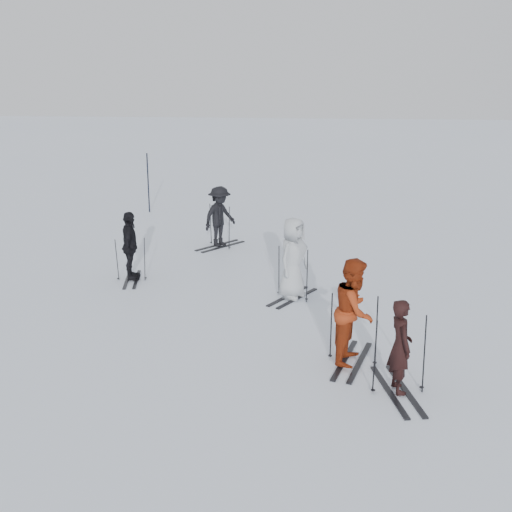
{
  "coord_description": "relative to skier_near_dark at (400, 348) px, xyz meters",
  "views": [
    {
      "loc": [
        1.57,
        -13.11,
        5.11
      ],
      "look_at": [
        0.0,
        1.0,
        1.0
      ],
      "focal_mm": 45.0,
      "sensor_mm": 36.0,
      "label": 1
    }
  ],
  "objects": [
    {
      "name": "ground",
      "position": [
        -2.84,
        3.34,
        -0.79
      ],
      "size": [
        120.0,
        120.0,
        0.0
      ],
      "primitive_type": "plane",
      "color": "silver",
      "rests_on": "ground"
    },
    {
      "name": "skier_near_dark",
      "position": [
        0.0,
        0.0,
        0.0
      ],
      "size": [
        0.5,
        0.65,
        1.58
      ],
      "primitive_type": "imported",
      "rotation": [
        0.0,
        0.0,
        1.8
      ],
      "color": "black",
      "rests_on": "ground"
    },
    {
      "name": "skier_red",
      "position": [
        -0.71,
        1.06,
        0.17
      ],
      "size": [
        0.94,
        1.09,
        1.93
      ],
      "primitive_type": "imported",
      "rotation": [
        0.0,
        0.0,
        1.32
      ],
      "color": "maroon",
      "rests_on": "ground"
    },
    {
      "name": "skier_grey",
      "position": [
        -1.98,
        4.38,
        0.15
      ],
      "size": [
        0.98,
        1.1,
        1.89
      ],
      "primitive_type": "imported",
      "rotation": [
        0.0,
        0.0,
        1.06
      ],
      "color": "#9FA5A9",
      "rests_on": "ground"
    },
    {
      "name": "skier_uphill_left",
      "position": [
        -6.11,
        5.25,
        0.08
      ],
      "size": [
        0.61,
        1.08,
        1.73
      ],
      "primitive_type": "imported",
      "rotation": [
        0.0,
        0.0,
        1.77
      ],
      "color": "black",
      "rests_on": "ground"
    },
    {
      "name": "skier_uphill_far",
      "position": [
        -4.42,
        8.7,
        0.11
      ],
      "size": [
        1.23,
        1.33,
        1.8
      ],
      "primitive_type": "imported",
      "rotation": [
        0.0,
        0.0,
        0.93
      ],
      "color": "black",
      "rests_on": "ground"
    },
    {
      "name": "skis_near_dark",
      "position": [
        0.0,
        -0.0,
        -0.11
      ],
      "size": [
        2.04,
        1.38,
        1.36
      ],
      "primitive_type": null,
      "rotation": [
        0.0,
        0.0,
        1.8
      ],
      "color": "black",
      "rests_on": "ground"
    },
    {
      "name": "skis_red",
      "position": [
        -0.71,
        1.06,
        -0.12
      ],
      "size": [
        2.03,
        1.4,
        1.35
      ],
      "primitive_type": null,
      "rotation": [
        0.0,
        0.0,
        1.32
      ],
      "color": "black",
      "rests_on": "ground"
    },
    {
      "name": "skis_grey",
      "position": [
        -1.98,
        4.38,
        -0.16
      ],
      "size": [
        1.95,
        1.64,
        1.26
      ],
      "primitive_type": null,
      "rotation": [
        0.0,
        0.0,
        1.06
      ],
      "color": "black",
      "rests_on": "ground"
    },
    {
      "name": "skis_uphill_left",
      "position": [
        -6.11,
        5.25,
        -0.23
      ],
      "size": [
        1.67,
        1.1,
        1.13
      ],
      "primitive_type": null,
      "rotation": [
        0.0,
        0.0,
        1.77
      ],
      "color": "black",
      "rests_on": "ground"
    },
    {
      "name": "skis_uphill_far",
      "position": [
        -4.42,
        8.7,
        -0.14
      ],
      "size": [
        2.01,
        1.84,
        1.31
      ],
      "primitive_type": null,
      "rotation": [
        0.0,
        0.0,
        0.93
      ],
      "color": "black",
      "rests_on": "ground"
    },
    {
      "name": "piste_marker",
      "position": [
        -7.86,
        13.24,
        0.31
      ],
      "size": [
        0.06,
        0.06,
        2.2
      ],
      "primitive_type": "cylinder",
      "rotation": [
        0.0,
        0.0,
        -0.34
      ],
      "color": "black",
      "rests_on": "ground"
    }
  ]
}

